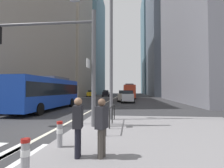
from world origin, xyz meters
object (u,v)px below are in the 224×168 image
(car_receding_near, at_px, (128,96))
(car_receding_far, at_px, (124,96))
(city_bus_blue_oncoming, at_px, (48,92))
(city_bus_red_distant, at_px, (129,90))
(car_oncoming_mid, at_px, (92,93))
(pedestrian_waiting, at_px, (78,124))
(pedestrian_walking, at_px, (102,125))
(sedan_white_oncoming, at_px, (3,101))
(city_bus_red_receding, at_px, (129,91))
(traffic_signal_gantry, at_px, (59,50))
(bollard_front, at_px, (25,155))
(bollard_left, at_px, (60,133))
(street_lamp_post, at_px, (111,39))
(car_oncoming_far, at_px, (106,93))

(car_receding_near, xyz_separation_m, car_receding_far, (-0.81, 2.36, -0.00))
(city_bus_blue_oncoming, bearing_deg, city_bus_red_distant, 79.39)
(car_oncoming_mid, bearing_deg, city_bus_red_distant, 37.54)
(pedestrian_waiting, xyz_separation_m, pedestrian_walking, (0.66, 0.05, -0.02))
(sedan_white_oncoming, height_order, city_bus_red_receding, city_bus_red_receding)
(traffic_signal_gantry, xyz_separation_m, bollard_front, (1.45, -5.15, -3.49))
(sedan_white_oncoming, height_order, pedestrian_waiting, sedan_white_oncoming)
(city_bus_red_distant, xyz_separation_m, traffic_signal_gantry, (-3.35, -49.63, 2.25))
(car_oncoming_mid, height_order, pedestrian_waiting, car_oncoming_mid)
(city_bus_blue_oncoming, xyz_separation_m, car_receding_near, (7.97, 11.04, -0.85))
(sedan_white_oncoming, height_order, city_bus_red_distant, city_bus_red_distant)
(city_bus_red_distant, bearing_deg, pedestrian_waiting, -91.14)
(city_bus_red_distant, height_order, bollard_left, city_bus_red_distant)
(city_bus_blue_oncoming, height_order, car_receding_near, city_bus_blue_oncoming)
(sedan_white_oncoming, relative_size, street_lamp_post, 0.54)
(city_bus_blue_oncoming, height_order, city_bus_red_receding, same)
(car_receding_near, xyz_separation_m, pedestrian_waiting, (-1.22, -22.99, 0.07))
(city_bus_red_receding, relative_size, traffic_signal_gantry, 1.77)
(city_bus_red_receding, height_order, car_receding_far, city_bus_red_receding)
(car_receding_far, relative_size, bollard_left, 5.00)
(street_lamp_post, relative_size, bollard_left, 9.67)
(car_receding_near, height_order, pedestrian_walking, car_receding_near)
(bollard_left, bearing_deg, sedan_white_oncoming, 135.06)
(car_oncoming_mid, xyz_separation_m, pedestrian_waiting, (9.67, -45.40, 0.07))
(sedan_white_oncoming, height_order, car_oncoming_far, same)
(sedan_white_oncoming, height_order, car_oncoming_mid, same)
(car_oncoming_far, xyz_separation_m, pedestrian_waiting, (5.69, -47.53, 0.07))
(car_receding_near, bearing_deg, city_bus_red_distant, 90.28)
(city_bus_red_receding, bearing_deg, bollard_front, -93.21)
(city_bus_red_distant, xyz_separation_m, street_lamp_post, (-0.80, -47.43, 3.45))
(bollard_front, bearing_deg, car_oncoming_far, 95.70)
(car_oncoming_far, height_order, street_lamp_post, street_lamp_post)
(car_oncoming_far, bearing_deg, car_oncoming_mid, -151.84)
(city_bus_red_distant, distance_m, pedestrian_walking, 53.61)
(pedestrian_waiting, bearing_deg, street_lamp_post, 87.54)
(city_bus_red_distant, height_order, car_oncoming_far, city_bus_red_distant)
(car_oncoming_mid, distance_m, car_oncoming_far, 4.52)
(city_bus_red_receding, distance_m, pedestrian_waiting, 36.73)
(bollard_front, xyz_separation_m, pedestrian_waiting, (0.83, 1.12, 0.46))
(street_lamp_post, relative_size, pedestrian_waiting, 4.87)
(car_oncoming_mid, bearing_deg, traffic_signal_gantry, -79.87)
(car_receding_far, relative_size, pedestrian_waiting, 2.52)
(car_receding_near, bearing_deg, sedan_white_oncoming, -129.81)
(car_receding_near, xyz_separation_m, traffic_signal_gantry, (-3.50, -18.97, 3.10))
(city_bus_red_distant, height_order, car_receding_near, city_bus_red_distant)
(sedan_white_oncoming, height_order, car_receding_far, same)
(car_receding_near, distance_m, bollard_front, 24.20)
(car_receding_near, relative_size, car_oncoming_far, 1.00)
(car_oncoming_mid, height_order, bollard_left, car_oncoming_mid)
(city_bus_red_receding, bearing_deg, pedestrian_walking, -90.99)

